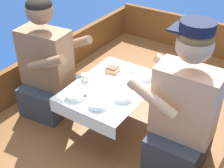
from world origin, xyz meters
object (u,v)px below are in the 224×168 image
person_port (48,69)px  tin_can (85,77)px  sandwich (112,69)px  person_starboard (183,111)px  coffee_cup_port (133,69)px  coffee_cup_starboard (133,81)px

person_port → tin_can: (0.36, 0.03, 0.02)m
tin_can → sandwich: bearing=61.6°
person_starboard → tin_can: size_ratio=15.64×
person_port → coffee_cup_port: bearing=23.6°
person_port → sandwich: bearing=20.3°
sandwich → person_starboard: bearing=-16.1°
person_port → tin_can: bearing=-1.2°
sandwich → coffee_cup_starboard: same height
sandwich → coffee_cup_starboard: 0.23m
tin_can → coffee_cup_starboard: bearing=24.4°
person_port → sandwich: (0.47, 0.24, 0.03)m
person_port → coffee_cup_port: (0.60, 0.35, 0.02)m
sandwich → coffee_cup_port: 0.17m
sandwich → coffee_cup_starboard: (0.22, -0.05, -0.00)m
person_starboard → coffee_cup_starboard: bearing=-18.6°
coffee_cup_port → tin_can: (-0.24, -0.31, 0.00)m
sandwich → coffee_cup_starboard: size_ratio=1.08×
sandwich → tin_can: (-0.11, -0.21, -0.00)m
person_starboard → coffee_cup_starboard: size_ratio=9.98×
sandwich → tin_can: size_ratio=1.69×
coffee_cup_port → coffee_cup_starboard: bearing=-58.9°
sandwich → coffee_cup_port: (0.12, 0.11, -0.01)m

